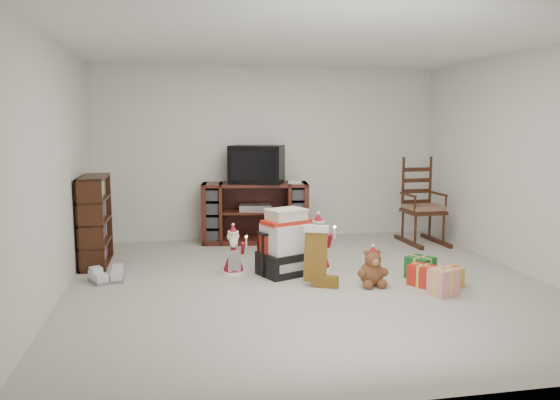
% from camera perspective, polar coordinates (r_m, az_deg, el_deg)
% --- Properties ---
extents(room, '(5.01, 5.01, 2.51)m').
position_cam_1_polar(room, '(5.61, 3.22, 3.50)').
color(room, '#A39F95').
rests_on(room, ground).
extents(tv_stand, '(1.55, 0.72, 0.85)m').
position_cam_1_polar(tv_stand, '(7.81, -2.61, -1.31)').
color(tv_stand, '#4B1B15').
rests_on(tv_stand, floor).
extents(bookshelf, '(0.29, 0.88, 1.07)m').
position_cam_1_polar(bookshelf, '(6.91, -18.74, -2.20)').
color(bookshelf, '#371B0F').
rests_on(bookshelf, floor).
extents(rocking_chair, '(0.54, 0.86, 1.27)m').
position_cam_1_polar(rocking_chair, '(8.02, 14.54, -1.27)').
color(rocking_chair, '#371B0F').
rests_on(rocking_chair, floor).
extents(gift_pile, '(0.70, 0.61, 0.73)m').
position_cam_1_polar(gift_pile, '(6.14, 0.67, -4.87)').
color(gift_pile, black).
rests_on(gift_pile, floor).
extents(red_suitcase, '(0.39, 0.24, 0.57)m').
position_cam_1_polar(red_suitcase, '(6.16, -0.36, -5.52)').
color(red_suitcase, maroon).
rests_on(red_suitcase, floor).
extents(stocking, '(0.33, 0.24, 0.65)m').
position_cam_1_polar(stocking, '(5.74, 3.74, -5.77)').
color(stocking, '#0D7721').
rests_on(stocking, floor).
extents(teddy_bear, '(0.26, 0.23, 0.38)m').
position_cam_1_polar(teddy_bear, '(5.82, 9.58, -7.24)').
color(teddy_bear, brown).
rests_on(teddy_bear, floor).
extents(santa_figurine, '(0.33, 0.31, 0.67)m').
position_cam_1_polar(santa_figurine, '(6.35, 3.99, -5.05)').
color(santa_figurine, maroon).
rests_on(santa_figurine, floor).
extents(mrs_claus_figurine, '(0.27, 0.26, 0.56)m').
position_cam_1_polar(mrs_claus_figurine, '(6.22, -4.89, -5.72)').
color(mrs_claus_figurine, maroon).
rests_on(mrs_claus_figurine, floor).
extents(sneaker_pair, '(0.40, 0.34, 0.11)m').
position_cam_1_polar(sneaker_pair, '(6.21, -17.54, -7.61)').
color(sneaker_pair, silver).
rests_on(sneaker_pair, floor).
extents(gift_cluster, '(0.52, 0.80, 0.24)m').
position_cam_1_polar(gift_cluster, '(5.97, 15.31, -7.49)').
color(gift_cluster, red).
rests_on(gift_cluster, floor).
extents(crt_television, '(0.86, 0.75, 0.53)m').
position_cam_1_polar(crt_television, '(7.71, -2.43, 3.75)').
color(crt_television, black).
rests_on(crt_television, tv_stand).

